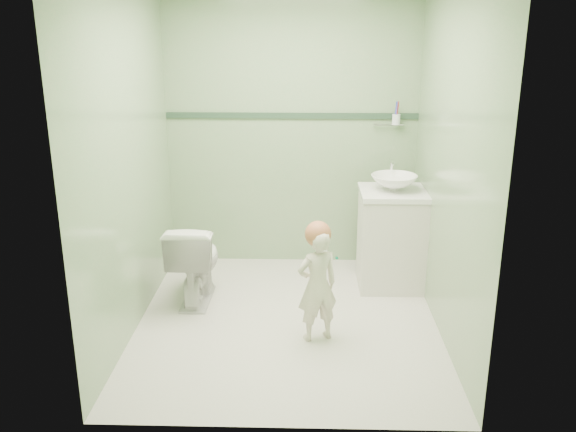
{
  "coord_description": "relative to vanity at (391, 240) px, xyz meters",
  "views": [
    {
      "loc": [
        0.12,
        -4.12,
        2.15
      ],
      "look_at": [
        0.0,
        0.15,
        0.78
      ],
      "focal_mm": 38.36,
      "sensor_mm": 36.0,
      "label": 1
    }
  ],
  "objects": [
    {
      "name": "basin",
      "position": [
        0.0,
        0.0,
        0.49
      ],
      "size": [
        0.37,
        0.37,
        0.13
      ],
      "primitive_type": "imported",
      "color": "white",
      "rests_on": "counter"
    },
    {
      "name": "counter",
      "position": [
        0.0,
        0.0,
        0.41
      ],
      "size": [
        0.54,
        0.52,
        0.04
      ],
      "primitive_type": "cube",
      "color": "white",
      "rests_on": "vanity"
    },
    {
      "name": "teal_toothbrush",
      "position": [
        -0.51,
        -1.03,
        0.25
      ],
      "size": [
        0.1,
        0.14,
        0.08
      ],
      "color": "#027C5D",
      "rests_on": "toddler"
    },
    {
      "name": "trim_stripe",
      "position": [
        -0.84,
        0.54,
        0.95
      ],
      "size": [
        2.2,
        0.02,
        0.05
      ],
      "primitive_type": "cube",
      "color": "#294331",
      "rests_on": "room_shell"
    },
    {
      "name": "faucet",
      "position": [
        0.0,
        0.19,
        0.57
      ],
      "size": [
        0.03,
        0.13,
        0.18
      ],
      "color": "silver",
      "rests_on": "counter"
    },
    {
      "name": "ground",
      "position": [
        -0.84,
        -0.7,
        -0.4
      ],
      "size": [
        2.5,
        2.5,
        0.0
      ],
      "primitive_type": "plane",
      "color": "silver",
      "rests_on": "ground"
    },
    {
      "name": "toilet",
      "position": [
        -1.58,
        -0.34,
        -0.07
      ],
      "size": [
        0.38,
        0.66,
        0.66
      ],
      "primitive_type": "imported",
      "rotation": [
        0.0,
        0.0,
        3.13
      ],
      "color": "white",
      "rests_on": "ground"
    },
    {
      "name": "toddler",
      "position": [
        -0.63,
        -0.94,
        0.0
      ],
      "size": [
        0.35,
        0.29,
        0.81
      ],
      "primitive_type": "imported",
      "rotation": [
        0.0,
        0.0,
        3.53
      ],
      "color": "white",
      "rests_on": "ground"
    },
    {
      "name": "vanity",
      "position": [
        0.0,
        0.0,
        0.0
      ],
      "size": [
        0.52,
        0.5,
        0.8
      ],
      "primitive_type": "cube",
      "color": "silver",
      "rests_on": "ground"
    },
    {
      "name": "hair_cap",
      "position": [
        -0.63,
        -0.91,
        0.37
      ],
      "size": [
        0.18,
        0.18,
        0.18
      ],
      "primitive_type": "sphere",
      "color": "#B36742",
      "rests_on": "toddler"
    },
    {
      "name": "cup_holder",
      "position": [
        0.05,
        0.48,
        0.93
      ],
      "size": [
        0.26,
        0.07,
        0.21
      ],
      "color": "silver",
      "rests_on": "room_shell"
    },
    {
      "name": "room_shell",
      "position": [
        -0.84,
        -0.7,
        0.8
      ],
      "size": [
        2.5,
        2.54,
        2.4
      ],
      "color": "#7FAD7B",
      "rests_on": "ground"
    }
  ]
}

